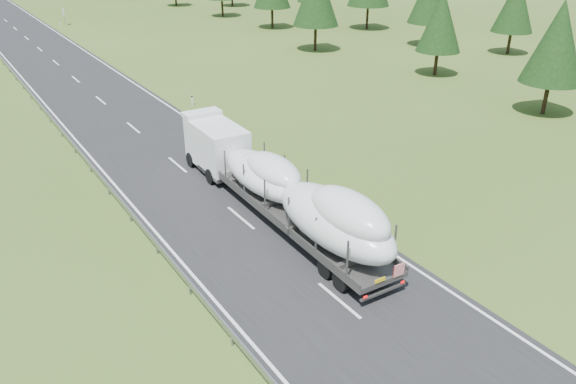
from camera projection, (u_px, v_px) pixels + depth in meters
ground at (339, 301)px, 24.64m from camera, size 400.00×400.00×0.00m
highway_sign at (63, 13)px, 87.73m from camera, size 0.08×0.90×2.60m
boat_truck at (284, 187)px, 30.08m from camera, size 3.34×19.57×4.05m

